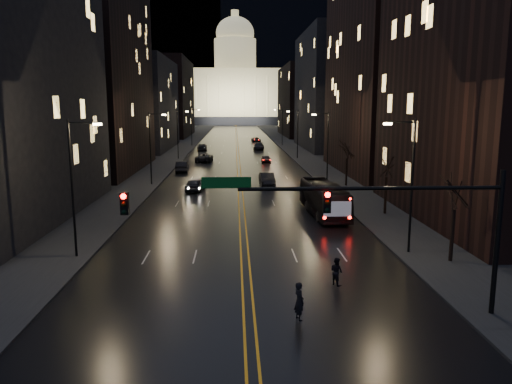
{
  "coord_description": "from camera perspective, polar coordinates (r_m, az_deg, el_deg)",
  "views": [
    {
      "loc": [
        -0.62,
        -21.82,
        9.89
      ],
      "look_at": [
        0.8,
        11.23,
        4.1
      ],
      "focal_mm": 35.0,
      "sensor_mm": 36.0,
      "label": 1
    }
  ],
  "objects": [
    {
      "name": "oncoming_car_a",
      "position": [
        58.21,
        -6.97,
        0.85
      ],
      "size": [
        2.35,
        4.76,
        1.56
      ],
      "primitive_type": "imported",
      "rotation": [
        0.0,
        0.0,
        3.03
      ],
      "color": "black",
      "rests_on": "ground"
    },
    {
      "name": "pedestrian_b",
      "position": [
        28.35,
        9.19,
        -8.94
      ],
      "size": [
        0.77,
        0.87,
        1.57
      ],
      "primitive_type": "imported",
      "rotation": [
        0.0,
        0.0,
        2.15
      ],
      "color": "black",
      "rests_on": "ground"
    },
    {
      "name": "sidewalk_left",
      "position": [
        152.72,
        -7.52,
        6.16
      ],
      "size": [
        8.0,
        320.0,
        0.16
      ],
      "primitive_type": "cube",
      "color": "black",
      "rests_on": "ground"
    },
    {
      "name": "streetlamp_left_near",
      "position": [
        33.76,
        -20.01,
        1.14
      ],
      "size": [
        2.13,
        0.25,
        9.0
      ],
      "color": "black",
      "rests_on": "ground"
    },
    {
      "name": "traffic_signal",
      "position": [
        23.27,
        13.9,
        -2.25
      ],
      "size": [
        17.29,
        0.45,
        7.0
      ],
      "color": "black",
      "rests_on": "ground"
    },
    {
      "name": "road",
      "position": [
        152.14,
        -2.23,
        6.2
      ],
      "size": [
        20.0,
        320.0,
        0.02
      ],
      "primitive_type": "cube",
      "color": "black",
      "rests_on": "ground"
    },
    {
      "name": "capitol",
      "position": [
        271.92,
        -2.37,
        11.45
      ],
      "size": [
        90.0,
        50.0,
        58.5
      ],
      "color": "black",
      "rests_on": "ground"
    },
    {
      "name": "tree_right_near",
      "position": [
        33.22,
        21.79,
        -0.08
      ],
      "size": [
        2.4,
        2.4,
        6.65
      ],
      "color": "black",
      "rests_on": "ground"
    },
    {
      "name": "building_left_mid",
      "position": [
        78.62,
        -17.91,
        12.46
      ],
      "size": [
        12.0,
        30.0,
        28.0
      ],
      "primitive_type": "cube",
      "color": "black",
      "rests_on": "ground"
    },
    {
      "name": "building_right_mid",
      "position": [
        115.89,
        8.47,
        11.36
      ],
      "size": [
        12.0,
        34.0,
        26.0
      ],
      "primitive_type": "cube",
      "color": "black",
      "rests_on": "ground"
    },
    {
      "name": "center_line",
      "position": [
        152.14,
        -2.23,
        6.2
      ],
      "size": [
        0.62,
        320.0,
        0.01
      ],
      "primitive_type": "cube",
      "color": "orange",
      "rests_on": "road"
    },
    {
      "name": "receding_car_b",
      "position": [
        86.02,
        1.15,
        3.78
      ],
      "size": [
        1.7,
        4.03,
        1.36
      ],
      "primitive_type": "imported",
      "rotation": [
        0.0,
        0.0,
        -0.02
      ],
      "color": "black",
      "rests_on": "ground"
    },
    {
      "name": "streetlamp_left_mid",
      "position": [
        62.84,
        -11.83,
        5.33
      ],
      "size": [
        2.13,
        0.25,
        9.0
      ],
      "color": "black",
      "rests_on": "ground"
    },
    {
      "name": "streetlamp_left_far",
      "position": [
        92.51,
        -8.84,
        6.83
      ],
      "size": [
        2.13,
        0.25,
        9.0
      ],
      "color": "black",
      "rests_on": "ground"
    },
    {
      "name": "receding_car_d",
      "position": [
        134.59,
        0.01,
        5.99
      ],
      "size": [
        2.54,
        4.83,
        1.3
      ],
      "primitive_type": "imported",
      "rotation": [
        0.0,
        0.0,
        0.08
      ],
      "color": "black",
      "rests_on": "ground"
    },
    {
      "name": "oncoming_car_c",
      "position": [
        88.45,
        -5.93,
        3.97
      ],
      "size": [
        3.1,
        5.9,
        1.58
      ],
      "primitive_type": "imported",
      "rotation": [
        0.0,
        0.0,
        3.06
      ],
      "color": "black",
      "rests_on": "ground"
    },
    {
      "name": "mountain_ridge",
      "position": [
        407.61,
        3.45,
        17.68
      ],
      "size": [
        520.0,
        60.0,
        130.0
      ],
      "primitive_type": "cube",
      "color": "black",
      "rests_on": "ground"
    },
    {
      "name": "oncoming_car_b",
      "position": [
        75.43,
        -8.44,
        2.91
      ],
      "size": [
        1.9,
        4.98,
        1.62
      ],
      "primitive_type": "imported",
      "rotation": [
        0.0,
        0.0,
        3.18
      ],
      "color": "black",
      "rests_on": "ground"
    },
    {
      "name": "building_right_tall",
      "position": [
        75.55,
        14.82,
        16.54
      ],
      "size": [
        12.0,
        30.0,
        38.0
      ],
      "primitive_type": "cube",
      "color": "black",
      "rests_on": "ground"
    },
    {
      "name": "ground",
      "position": [
        23.96,
        -0.78,
        -14.46
      ],
      "size": [
        900.0,
        900.0,
        0.0
      ],
      "primitive_type": "plane",
      "color": "black",
      "rests_on": "ground"
    },
    {
      "name": "streetlamp_left_dist",
      "position": [
        122.34,
        -7.29,
        7.6
      ],
      "size": [
        2.13,
        0.25,
        9.0
      ],
      "color": "black",
      "rests_on": "ground"
    },
    {
      "name": "sidewalk_right",
      "position": [
        152.84,
        3.06,
        6.24
      ],
      "size": [
        8.0,
        320.0,
        0.16
      ],
      "primitive_type": "cube",
      "color": "black",
      "rests_on": "ground"
    },
    {
      "name": "building_right_dist",
      "position": [
        163.26,
        5.24,
        10.28
      ],
      "size": [
        12.0,
        40.0,
        22.0
      ],
      "primitive_type": "cube",
      "color": "black",
      "rests_on": "ground"
    },
    {
      "name": "tree_right_far",
      "position": [
        61.58,
        10.37,
        4.77
      ],
      "size": [
        2.4,
        2.4,
        6.65
      ],
      "color": "black",
      "rests_on": "ground"
    },
    {
      "name": "streetlamp_right_near",
      "position": [
        34.15,
        17.14,
        1.39
      ],
      "size": [
        2.13,
        0.25,
        9.0
      ],
      "color": "black",
      "rests_on": "ground"
    },
    {
      "name": "streetlamp_right_mid",
      "position": [
        63.05,
        8.04,
        5.46
      ],
      "size": [
        2.13,
        0.25,
        9.0
      ],
      "color": "black",
      "rests_on": "ground"
    },
    {
      "name": "oncoming_car_d",
      "position": [
        110.65,
        -6.18,
        5.14
      ],
      "size": [
        2.44,
        5.37,
        1.52
      ],
      "primitive_type": "imported",
      "rotation": [
        0.0,
        0.0,
        3.2
      ],
      "color": "black",
      "rests_on": "ground"
    },
    {
      "name": "pedestrian_a",
      "position": [
        23.74,
        4.96,
        -12.33
      ],
      "size": [
        0.64,
        0.78,
        1.83
      ],
      "primitive_type": "imported",
      "rotation": [
        0.0,
        0.0,
        1.92
      ],
      "color": "black",
      "rests_on": "ground"
    },
    {
      "name": "building_right_near",
      "position": [
        47.12,
        25.41,
        11.55
      ],
      "size": [
        12.0,
        26.0,
        24.0
      ],
      "primitive_type": "cube",
      "color": "black",
      "rests_on": "ground"
    },
    {
      "name": "tree_right_mid",
      "position": [
        46.2,
        14.73,
        2.93
      ],
      "size": [
        2.4,
        2.4,
        6.65
      ],
      "color": "black",
      "rests_on": "ground"
    },
    {
      "name": "building_left_dist",
      "position": [
        163.11,
        -9.8,
        10.53
      ],
      "size": [
        12.0,
        40.0,
        24.0
      ],
      "primitive_type": "cube",
      "color": "black",
      "rests_on": "ground"
    },
    {
      "name": "streetlamp_right_dist",
      "position": [
        122.45,
        2.93,
        7.67
      ],
      "size": [
        2.13,
        0.25,
        9.0
      ],
      "color": "black",
      "rests_on": "ground"
    },
    {
      "name": "streetlamp_right_far",
      "position": [
        92.65,
        4.67,
        6.92
      ],
      "size": [
        2.13,
        0.25,
        9.0
      ],
      "color": "black",
      "rests_on": "ground"
    },
    {
      "name": "building_left_far",
      "position": [
        115.63,
        -12.79,
        9.74
      ],
      "size": [
        12.0,
        34.0,
        20.0
      ],
      "primitive_type": "cube",
      "color": "black",
      "rests_on": "ground"
    },
    {
      "name": "bus",
      "position": [
        45.67,
        7.76,
        -0.78
      ],
      "size": [
        3.04,
        10.74,
        2.96
      ],
      "primitive_type": "imported",
      "rotation": [
        0.0,
        0.0,
        0.05
      ],
      "color": "black",
      "rests_on": "ground"
    },
    {
      "name": "receding_car_c",
      "position": [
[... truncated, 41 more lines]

